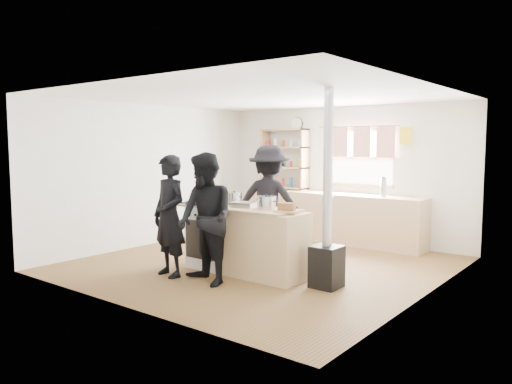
# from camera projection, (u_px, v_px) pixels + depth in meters

# --- Properties ---
(ground) EXTENTS (5.00, 5.00, 0.01)m
(ground) POSITION_uv_depth(u_px,v_px,m) (261.00, 264.00, 7.52)
(ground) COLOR brown
(ground) RESTS_ON ground
(back_counter) EXTENTS (3.40, 0.55, 0.90)m
(back_counter) POSITION_uv_depth(u_px,v_px,m) (334.00, 217.00, 9.22)
(back_counter) COLOR tan
(back_counter) RESTS_ON ground
(shelving_unit) EXTENTS (1.00, 0.28, 1.20)m
(shelving_unit) POSITION_uv_depth(u_px,v_px,m) (284.00, 159.00, 9.94)
(shelving_unit) COLOR tan
(shelving_unit) RESTS_ON back_counter
(thermos) EXTENTS (0.10, 0.10, 0.33)m
(thermos) POSITION_uv_depth(u_px,v_px,m) (383.00, 187.00, 8.57)
(thermos) COLOR silver
(thermos) RESTS_ON back_counter
(cooking_island) EXTENTS (1.97, 0.64, 0.93)m
(cooking_island) POSITION_uv_depth(u_px,v_px,m) (245.00, 240.00, 6.95)
(cooking_island) COLOR silver
(cooking_island) RESTS_ON ground
(skillet_greens) EXTENTS (0.47, 0.47, 0.05)m
(skillet_greens) POSITION_uv_depth(u_px,v_px,m) (196.00, 202.00, 7.24)
(skillet_greens) COLOR black
(skillet_greens) RESTS_ON cooking_island
(roast_tray) EXTENTS (0.37, 0.33, 0.07)m
(roast_tray) POSITION_uv_depth(u_px,v_px,m) (244.00, 204.00, 6.94)
(roast_tray) COLOR silver
(roast_tray) RESTS_ON cooking_island
(stockpot_stove) EXTENTS (0.24, 0.24, 0.19)m
(stockpot_stove) POSITION_uv_depth(u_px,v_px,m) (234.00, 198.00, 7.31)
(stockpot_stove) COLOR silver
(stockpot_stove) RESTS_ON cooking_island
(stockpot_counter) EXTENTS (0.26, 0.26, 0.20)m
(stockpot_counter) POSITION_uv_depth(u_px,v_px,m) (267.00, 203.00, 6.72)
(stockpot_counter) COLOR #BABABC
(stockpot_counter) RESTS_ON cooking_island
(bread_board) EXTENTS (0.32, 0.26, 0.12)m
(bread_board) POSITION_uv_depth(u_px,v_px,m) (287.00, 208.00, 6.43)
(bread_board) COLOR tan
(bread_board) RESTS_ON cooking_island
(flue_heater) EXTENTS (0.35, 0.35, 2.50)m
(flue_heater) POSITION_uv_depth(u_px,v_px,m) (327.00, 237.00, 6.25)
(flue_heater) COLOR black
(flue_heater) RESTS_ON ground
(person_near_left) EXTENTS (0.66, 0.49, 1.66)m
(person_near_left) POSITION_uv_depth(u_px,v_px,m) (169.00, 216.00, 6.78)
(person_near_left) COLOR black
(person_near_left) RESTS_ON ground
(person_near_right) EXTENTS (0.97, 0.85, 1.70)m
(person_near_right) POSITION_uv_depth(u_px,v_px,m) (206.00, 219.00, 6.37)
(person_near_right) COLOR black
(person_near_right) RESTS_ON ground
(person_far) EXTENTS (1.31, 1.00, 1.79)m
(person_far) POSITION_uv_depth(u_px,v_px,m) (269.00, 203.00, 7.77)
(person_far) COLOR black
(person_far) RESTS_ON ground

